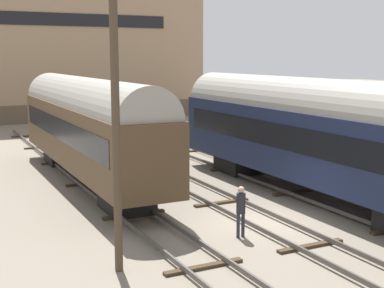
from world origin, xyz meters
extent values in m
plane|color=slate|center=(0.00, 0.00, 0.00)|extent=(200.00, 200.00, 0.00)
cube|color=#4C4742|center=(-4.75, 0.00, 0.18)|extent=(0.08, 60.00, 0.16)
cube|color=#4C4742|center=(-3.31, 0.00, 0.18)|extent=(0.08, 60.00, 0.16)
cube|color=#3D2D1E|center=(-4.03, -3.00, 0.05)|extent=(2.60, 0.24, 0.10)
cube|color=#3D2D1E|center=(-4.03, 3.00, 0.05)|extent=(2.60, 0.24, 0.10)
cube|color=#3D2D1E|center=(-4.03, 9.00, 0.05)|extent=(2.60, 0.24, 0.10)
cube|color=#3D2D1E|center=(-4.03, 15.00, 0.05)|extent=(2.60, 0.24, 0.10)
cube|color=#3D2D1E|center=(-4.03, 21.00, 0.05)|extent=(2.60, 0.24, 0.10)
cube|color=#3D2D1E|center=(-4.03, 27.00, 0.05)|extent=(2.60, 0.24, 0.10)
cube|color=#4C4742|center=(-0.72, 0.00, 0.18)|extent=(0.08, 60.00, 0.16)
cube|color=#4C4742|center=(0.72, 0.00, 0.18)|extent=(0.08, 60.00, 0.16)
cube|color=#3D2D1E|center=(0.00, -3.00, 0.05)|extent=(2.60, 0.24, 0.10)
cube|color=#3D2D1E|center=(0.00, 3.00, 0.05)|extent=(2.60, 0.24, 0.10)
cube|color=#3D2D1E|center=(0.00, 9.00, 0.05)|extent=(2.60, 0.24, 0.10)
cube|color=#3D2D1E|center=(0.00, 15.00, 0.05)|extent=(2.60, 0.24, 0.10)
cube|color=#3D2D1E|center=(0.00, 21.00, 0.05)|extent=(2.60, 0.24, 0.10)
cube|color=#3D2D1E|center=(0.00, 27.00, 0.05)|extent=(2.60, 0.24, 0.10)
cube|color=#4C4742|center=(3.31, 0.00, 0.18)|extent=(0.08, 60.00, 0.16)
cube|color=#4C4742|center=(4.75, 0.00, 0.18)|extent=(0.08, 60.00, 0.16)
cube|color=#3D2D1E|center=(4.03, 3.00, 0.05)|extent=(2.60, 0.24, 0.10)
cube|color=#3D2D1E|center=(4.03, 9.00, 0.05)|extent=(2.60, 0.24, 0.10)
cube|color=#3D2D1E|center=(4.03, 15.00, 0.05)|extent=(2.60, 0.24, 0.10)
cube|color=#3D2D1E|center=(4.03, 21.00, 0.05)|extent=(2.60, 0.24, 0.10)
cube|color=#3D2D1E|center=(4.03, 27.00, 0.05)|extent=(2.60, 0.24, 0.10)
cube|color=black|center=(4.03, 8.22, 0.50)|extent=(1.80, 2.40, 1.00)
cube|color=#192342|center=(4.03, 2.23, 2.49)|extent=(2.93, 18.42, 2.99)
cube|color=black|center=(4.03, 2.23, 2.85)|extent=(2.97, 16.94, 1.08)
cylinder|color=gray|center=(4.03, 2.23, 3.99)|extent=(2.79, 18.05, 2.79)
cube|color=black|center=(-4.03, 15.11, 0.50)|extent=(1.80, 2.40, 1.00)
cube|color=black|center=(-4.03, 3.87, 0.50)|extent=(1.80, 2.40, 1.00)
cube|color=#4C3823|center=(-4.03, 9.49, 2.47)|extent=(2.83, 17.30, 2.94)
cube|color=black|center=(-4.03, 9.49, 2.82)|extent=(2.87, 15.92, 1.06)
cylinder|color=gray|center=(-4.03, 9.49, 3.94)|extent=(2.69, 16.95, 2.69)
cylinder|color=brown|center=(5.50, 7.27, 0.45)|extent=(0.20, 0.20, 0.91)
cylinder|color=brown|center=(8.38, 7.27, 0.45)|extent=(0.20, 0.20, 0.91)
cylinder|color=brown|center=(5.50, -0.17, 0.45)|extent=(0.20, 0.20, 0.91)
cylinder|color=#282833|center=(-1.66, -1.08, 0.44)|extent=(0.12, 0.12, 0.87)
cylinder|color=#282833|center=(-1.46, -1.08, 0.44)|extent=(0.12, 0.12, 0.87)
cylinder|color=#232328|center=(-1.56, -1.08, 1.24)|extent=(0.32, 0.32, 0.73)
sphere|color=tan|center=(-1.56, -1.08, 1.72)|extent=(0.24, 0.24, 0.24)
cylinder|color=#473828|center=(-6.36, -2.01, 4.78)|extent=(0.24, 0.24, 9.56)
cube|color=brown|center=(0.52, 40.78, 0.89)|extent=(31.25, 10.60, 1.78)
cube|color=#9E7F60|center=(0.52, 40.78, 9.78)|extent=(31.25, 10.60, 16.01)
cube|color=black|center=(0.52, 35.43, 9.78)|extent=(21.88, 0.10, 1.20)
camera|label=1|loc=(-11.15, -16.46, 6.28)|focal=50.00mm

